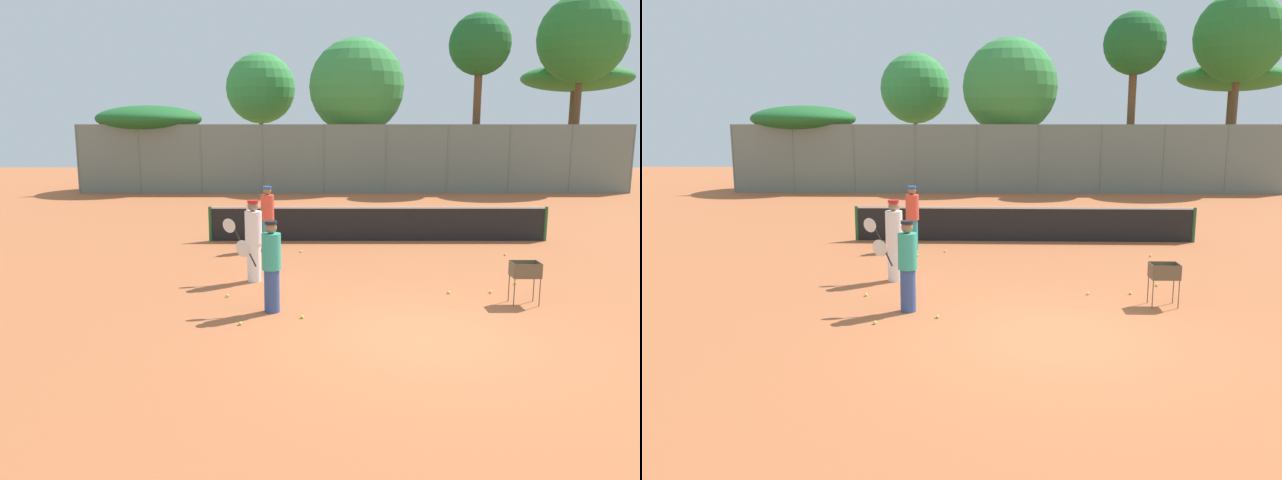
# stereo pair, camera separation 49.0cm
# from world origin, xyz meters

# --- Properties ---
(ground_plane) EXTENTS (80.00, 80.00, 0.00)m
(ground_plane) POSITION_xyz_m (0.00, 0.00, 0.00)
(ground_plane) COLOR #B26038
(tennis_net) EXTENTS (10.46, 0.10, 1.07)m
(tennis_net) POSITION_xyz_m (0.00, 8.75, 0.56)
(tennis_net) COLOR #26592D
(tennis_net) RESTS_ON ground_plane
(back_fence) EXTENTS (28.37, 0.08, 3.50)m
(back_fence) POSITION_xyz_m (-0.00, 21.70, 1.75)
(back_fence) COLOR slate
(back_fence) RESTS_ON ground_plane
(tree_0) EXTENTS (4.10, 4.10, 7.61)m
(tree_0) POSITION_xyz_m (-5.30, 27.59, 5.54)
(tree_0) COLOR brown
(tree_0) RESTS_ON ground_plane
(tree_1) EXTENTS (4.68, 4.68, 10.31)m
(tree_1) POSITION_xyz_m (12.15, 24.26, 7.94)
(tree_1) COLOR brown
(tree_1) RESTS_ON ground_plane
(tree_2) EXTENTS (5.50, 5.50, 4.47)m
(tree_2) POSITION_xyz_m (-10.83, 23.39, 3.76)
(tree_2) COLOR brown
(tree_2) RESTS_ON ground_plane
(tree_3) EXTENTS (3.18, 3.18, 9.17)m
(tree_3) POSITION_xyz_m (6.50, 23.36, 7.44)
(tree_3) COLOR brown
(tree_3) RESTS_ON ground_plane
(tree_4) EXTENTS (6.27, 6.27, 6.91)m
(tree_4) POSITION_xyz_m (13.15, 27.17, 6.05)
(tree_4) COLOR brown
(tree_4) RESTS_ON ground_plane
(tree_5) EXTENTS (5.12, 5.12, 8.04)m
(tree_5) POSITION_xyz_m (0.19, 24.22, 5.46)
(tree_5) COLOR brown
(tree_5) RESTS_ON ground_plane
(player_white_outfit) EXTENTS (0.80, 0.65, 1.84)m
(player_white_outfit) POSITION_xyz_m (-3.30, 7.38, 0.95)
(player_white_outfit) COLOR teal
(player_white_outfit) RESTS_ON ground_plane
(player_red_cap) EXTENTS (0.93, 0.37, 1.79)m
(player_red_cap) POSITION_xyz_m (-2.73, 1.43, 0.93)
(player_red_cap) COLOR #334C8C
(player_red_cap) RESTS_ON ground_plane
(player_yellow_shirt) EXTENTS (0.96, 0.39, 1.89)m
(player_yellow_shirt) POSITION_xyz_m (-3.32, 3.80, 0.98)
(player_yellow_shirt) COLOR white
(player_yellow_shirt) RESTS_ON ground_plane
(ball_cart) EXTENTS (0.56, 0.41, 0.87)m
(ball_cart) POSITION_xyz_m (2.35, 1.96, 0.65)
(ball_cart) COLOR brown
(ball_cart) RESTS_ON ground_plane
(tennis_ball_0) EXTENTS (0.07, 0.07, 0.07)m
(tennis_ball_0) POSITION_xyz_m (2.64, 3.47, 0.03)
(tennis_ball_0) COLOR #D1E54C
(tennis_ball_0) RESTS_ON ground_plane
(tennis_ball_1) EXTENTS (0.07, 0.07, 0.07)m
(tennis_ball_1) POSITION_xyz_m (3.32, 6.59, 0.03)
(tennis_ball_1) COLOR #D1E54C
(tennis_ball_1) RESTS_ON ground_plane
(tennis_ball_2) EXTENTS (0.07, 0.07, 0.07)m
(tennis_ball_2) POSITION_xyz_m (-3.05, 6.44, 0.03)
(tennis_ball_2) COLOR #D1E54C
(tennis_ball_2) RESTS_ON ground_plane
(tennis_ball_3) EXTENTS (0.07, 0.07, 0.07)m
(tennis_ball_3) POSITION_xyz_m (-2.34, 7.01, 0.03)
(tennis_ball_3) COLOR #D1E54C
(tennis_ball_3) RESTS_ON ground_plane
(tennis_ball_4) EXTENTS (0.07, 0.07, 0.07)m
(tennis_ball_4) POSITION_xyz_m (-3.74, 2.45, 0.03)
(tennis_ball_4) COLOR #D1E54C
(tennis_ball_4) RESTS_ON ground_plane
(tennis_ball_5) EXTENTS (0.07, 0.07, 0.07)m
(tennis_ball_5) POSITION_xyz_m (-3.24, 0.62, 0.03)
(tennis_ball_5) COLOR #D1E54C
(tennis_ball_5) RESTS_ON ground_plane
(tennis_ball_6) EXTENTS (0.07, 0.07, 0.07)m
(tennis_ball_6) POSITION_xyz_m (1.89, 2.77, 0.03)
(tennis_ball_6) COLOR #D1E54C
(tennis_ball_6) RESTS_ON ground_plane
(tennis_ball_7) EXTENTS (0.07, 0.07, 0.07)m
(tennis_ball_7) POSITION_xyz_m (0.98, 2.71, 0.03)
(tennis_ball_7) COLOR #D1E54C
(tennis_ball_7) RESTS_ON ground_plane
(tennis_ball_8) EXTENTS (0.07, 0.07, 0.07)m
(tennis_ball_8) POSITION_xyz_m (-2.13, 1.00, 0.03)
(tennis_ball_8) COLOR #D1E54C
(tennis_ball_8) RESTS_ON ground_plane
(parked_car) EXTENTS (4.20, 1.70, 1.60)m
(parked_car) POSITION_xyz_m (1.74, 25.09, 0.66)
(parked_car) COLOR #232328
(parked_car) RESTS_ON ground_plane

